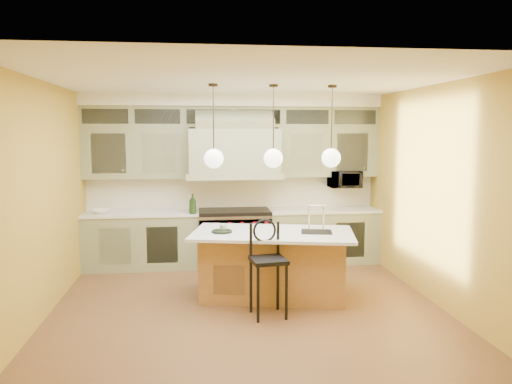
{
  "coord_description": "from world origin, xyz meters",
  "views": [
    {
      "loc": [
        -0.64,
        -6.21,
        2.27
      ],
      "look_at": [
        0.2,
        0.7,
        1.43
      ],
      "focal_mm": 35.0,
      "sensor_mm": 36.0,
      "label": 1
    }
  ],
  "objects": [
    {
      "name": "ceiling",
      "position": [
        0.0,
        0.0,
        2.9
      ],
      "size": [
        5.0,
        5.0,
        0.0
      ],
      "primitive_type": "plane",
      "rotation": [
        3.14,
        0.0,
        0.0
      ],
      "color": "white",
      "rests_on": "wall_back"
    },
    {
      "name": "cup",
      "position": [
        -0.28,
        0.53,
        0.97
      ],
      "size": [
        0.11,
        0.11,
        0.09
      ],
      "primitive_type": "imported",
      "rotation": [
        0.0,
        0.0,
        -0.08
      ],
      "color": "silver",
      "rests_on": "kitchen_island"
    },
    {
      "name": "wall_left",
      "position": [
        -2.5,
        0.0,
        1.45
      ],
      "size": [
        0.0,
        5.0,
        5.0
      ],
      "primitive_type": "plane",
      "rotation": [
        1.57,
        0.0,
        1.57
      ],
      "color": "#B08D30",
      "rests_on": "ground"
    },
    {
      "name": "back_cabinetry",
      "position": [
        0.0,
        2.23,
        1.43
      ],
      "size": [
        5.0,
        0.77,
        2.9
      ],
      "color": "gray",
      "rests_on": "floor"
    },
    {
      "name": "oil_bottle_a",
      "position": [
        -0.7,
        1.92,
        1.1
      ],
      "size": [
        0.14,
        0.14,
        0.33
      ],
      "primitive_type": "imported",
      "rotation": [
        0.0,
        0.0,
        0.14
      ],
      "color": "black",
      "rests_on": "back_cabinetry"
    },
    {
      "name": "fruit_bowl",
      "position": [
        -2.2,
        2.15,
        0.97
      ],
      "size": [
        0.29,
        0.29,
        0.07
      ],
      "primitive_type": "imported",
      "rotation": [
        0.0,
        0.0,
        0.03
      ],
      "color": "white",
      "rests_on": "back_cabinetry"
    },
    {
      "name": "pendant_center",
      "position": [
        0.4,
        0.44,
        1.95
      ],
      "size": [
        0.26,
        0.26,
        1.11
      ],
      "color": "#2D2319",
      "rests_on": "ceiling"
    },
    {
      "name": "pendant_right",
      "position": [
        1.2,
        0.44,
        1.95
      ],
      "size": [
        0.26,
        0.26,
        1.11
      ],
      "color": "#2D2319",
      "rests_on": "ceiling"
    },
    {
      "name": "pendant_left",
      "position": [
        -0.4,
        0.44,
        1.95
      ],
      "size": [
        0.26,
        0.26,
        1.11
      ],
      "color": "#2D2319",
      "rests_on": "ceiling"
    },
    {
      "name": "kitchen_island",
      "position": [
        0.4,
        0.44,
        0.47
      ],
      "size": [
        2.36,
        1.59,
        1.35
      ],
      "rotation": [
        0.0,
        0.0,
        -0.21
      ],
      "color": "#996136",
      "rests_on": "floor"
    },
    {
      "name": "microwave",
      "position": [
        1.95,
        2.25,
        1.45
      ],
      "size": [
        0.54,
        0.37,
        0.3
      ],
      "primitive_type": "imported",
      "color": "black",
      "rests_on": "back_cabinetry"
    },
    {
      "name": "oil_bottle_b",
      "position": [
        -0.7,
        2.15,
        1.05
      ],
      "size": [
        0.1,
        0.1,
        0.21
      ],
      "primitive_type": "imported",
      "rotation": [
        0.0,
        0.0,
        -0.06
      ],
      "color": "black",
      "rests_on": "back_cabinetry"
    },
    {
      "name": "wall_front",
      "position": [
        0.0,
        -2.5,
        1.45
      ],
      "size": [
        5.0,
        0.0,
        5.0
      ],
      "primitive_type": "plane",
      "rotation": [
        -1.57,
        0.0,
        0.0
      ],
      "color": "#B08D30",
      "rests_on": "ground"
    },
    {
      "name": "wall_right",
      "position": [
        2.5,
        0.0,
        1.45
      ],
      "size": [
        0.0,
        5.0,
        5.0
      ],
      "primitive_type": "plane",
      "rotation": [
        1.57,
        0.0,
        -1.57
      ],
      "color": "#B08D30",
      "rests_on": "ground"
    },
    {
      "name": "range",
      "position": [
        0.0,
        2.14,
        0.49
      ],
      "size": [
        1.2,
        0.74,
        0.96
      ],
      "color": "silver",
      "rests_on": "floor"
    },
    {
      "name": "counter_stool",
      "position": [
        0.22,
        -0.27,
        0.68
      ],
      "size": [
        0.47,
        0.47,
        1.19
      ],
      "rotation": [
        0.0,
        0.0,
        0.13
      ],
      "color": "black",
      "rests_on": "floor"
    },
    {
      "name": "floor",
      "position": [
        0.0,
        0.0,
        0.0
      ],
      "size": [
        5.0,
        5.0,
        0.0
      ],
      "primitive_type": "plane",
      "color": "brown",
      "rests_on": "ground"
    },
    {
      "name": "wall_back",
      "position": [
        0.0,
        2.5,
        1.45
      ],
      "size": [
        5.0,
        0.0,
        5.0
      ],
      "primitive_type": "plane",
      "rotation": [
        1.57,
        0.0,
        0.0
      ],
      "color": "#B08D30",
      "rests_on": "ground"
    }
  ]
}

